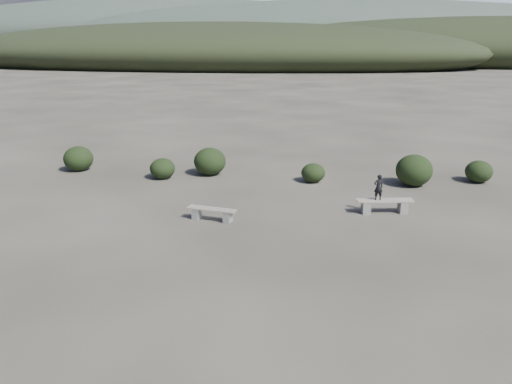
# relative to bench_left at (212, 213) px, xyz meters

# --- Properties ---
(ground) EXTENTS (1200.00, 1200.00, 0.00)m
(ground) POSITION_rel_bench_left_xyz_m (1.61, -3.81, -0.24)
(ground) COLOR #322E27
(ground) RESTS_ON ground
(bench_left) EXTENTS (1.62, 0.58, 0.40)m
(bench_left) POSITION_rel_bench_left_xyz_m (0.00, 0.00, 0.00)
(bench_left) COLOR slate
(bench_left) RESTS_ON ground
(bench_right) EXTENTS (1.88, 0.75, 0.46)m
(bench_right) POSITION_rel_bench_left_xyz_m (5.39, 1.59, 0.04)
(bench_right) COLOR slate
(bench_right) RESTS_ON ground
(seated_person) EXTENTS (0.36, 0.30, 0.85)m
(seated_person) POSITION_rel_bench_left_xyz_m (5.15, 1.54, 0.64)
(seated_person) COLOR black
(seated_person) RESTS_ON bench_right
(shrub_a) EXTENTS (1.02, 1.02, 0.84)m
(shrub_a) POSITION_rel_bench_left_xyz_m (-3.19, 4.46, 0.18)
(shrub_a) COLOR black
(shrub_a) RESTS_ON ground
(shrub_b) EXTENTS (1.33, 1.33, 1.14)m
(shrub_b) POSITION_rel_bench_left_xyz_m (-1.43, 5.36, 0.33)
(shrub_b) COLOR black
(shrub_b) RESTS_ON ground
(shrub_c) EXTENTS (0.94, 0.94, 0.75)m
(shrub_c) POSITION_rel_bench_left_xyz_m (2.89, 4.92, 0.14)
(shrub_c) COLOR black
(shrub_c) RESTS_ON ground
(shrub_d) EXTENTS (1.39, 1.39, 1.22)m
(shrub_d) POSITION_rel_bench_left_xyz_m (6.76, 5.06, 0.37)
(shrub_d) COLOR black
(shrub_d) RESTS_ON ground
(shrub_e) EXTENTS (1.05, 1.05, 0.87)m
(shrub_e) POSITION_rel_bench_left_xyz_m (9.37, 5.96, 0.19)
(shrub_e) COLOR black
(shrub_e) RESTS_ON ground
(shrub_f) EXTENTS (1.25, 1.25, 1.05)m
(shrub_f) POSITION_rel_bench_left_xyz_m (-7.19, 5.12, 0.29)
(shrub_f) COLOR black
(shrub_f) RESTS_ON ground
(mountain_ridges) EXTENTS (500.00, 400.00, 56.00)m
(mountain_ridges) POSITION_rel_bench_left_xyz_m (-5.87, 335.25, 10.60)
(mountain_ridges) COLOR black
(mountain_ridges) RESTS_ON ground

